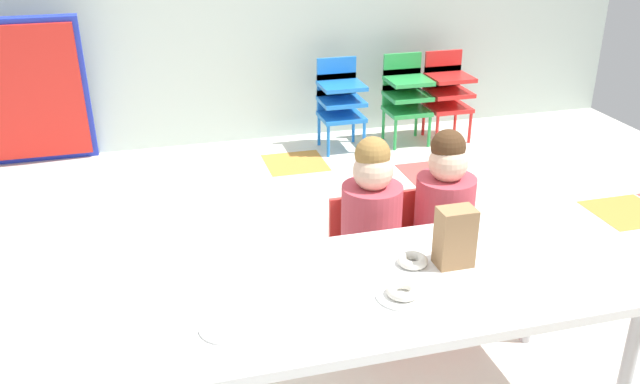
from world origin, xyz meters
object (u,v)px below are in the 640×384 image
Objects in this scene: folded_activity_table at (21,94)px; paper_plate_near_edge at (403,296)px; craft_table at (361,298)px; seated_child_middle_seat at (443,210)px; kid_chair_green_stack at (406,93)px; paper_plate_center_table at (228,327)px; kid_chair_blue_stack at (340,98)px; kid_chair_red_stack at (447,89)px; donut_powdered_loose at (413,260)px; seated_child_near_camera at (371,219)px; paper_bag_brown at (455,237)px; donut_powdered_on_plate at (403,291)px.

paper_plate_near_edge is at bearing -64.07° from folded_activity_table.
craft_table is 2.12× the size of seated_child_middle_seat.
kid_chair_green_stack reaches higher than paper_plate_center_table.
kid_chair_red_stack is at bearing 0.00° from kid_chair_blue_stack.
kid_chair_green_stack is at bearing 68.29° from donut_powdered_loose.
craft_table is at bearing -64.95° from folded_activity_table.
craft_table is 10.79× the size of paper_plate_near_edge.
paper_bag_brown is at bearing -77.70° from seated_child_near_camera.
donut_powdered_on_plate reaches higher than craft_table.
seated_child_near_camera is 0.34m from seated_child_middle_seat.
craft_table is 2.86× the size of kid_chair_red_stack.
donut_powdered_on_plate is at bearing -120.96° from donut_powdered_loose.
paper_bag_brown reaches higher than craft_table.
kid_chair_blue_stack and kid_chair_green_stack have the same top height.
paper_plate_near_edge is at bearing -124.23° from seated_child_middle_seat.
paper_bag_brown is (-0.97, -2.83, 0.33)m from kid_chair_green_stack.
paper_bag_brown is (-0.22, -0.55, 0.17)m from seated_child_middle_seat.
paper_bag_brown is at bearing -59.30° from folded_activity_table.
paper_plate_center_table is at bearing -73.22° from folded_activity_table.
donut_powdered_loose is (0.22, 0.08, 0.07)m from craft_table.
kid_chair_blue_stack is 0.87m from kid_chair_red_stack.
kid_chair_blue_stack is 1.00× the size of kid_chair_red_stack.
seated_child_near_camera reaches higher than craft_table.
paper_plate_near_edge is at bearing -112.34° from kid_chair_green_stack.
donut_powdered_on_plate reaches higher than paper_plate_near_edge.
paper_plate_center_table is (-0.47, -0.12, 0.05)m from craft_table.
folded_activity_table is (-2.03, 2.50, -0.02)m from seated_child_middle_seat.
paper_plate_near_edge is at bearing -117.76° from kid_chair_red_stack.
donut_powdered_loose is at bearing -101.77° from kid_chair_blue_stack.
seated_child_middle_seat is 1.35× the size of kid_chair_red_stack.
paper_plate_center_table is at bearing -135.00° from seated_child_near_camera.
donut_powdered_on_plate is 1.02× the size of donut_powdered_loose.
paper_plate_center_table is at bearing -145.84° from seated_child_middle_seat.
kid_chair_red_stack is 6.22× the size of donut_powdered_loose.
paper_plate_center_table is at bearing -125.64° from kid_chair_red_stack.
seated_child_middle_seat is 0.61m from paper_bag_brown.
folded_activity_table is at bearing 124.05° from seated_child_near_camera.
craft_table is 10.79× the size of paper_plate_center_table.
seated_child_middle_seat is 1.35× the size of kid_chair_green_stack.
kid_chair_green_stack is 3.02m from donut_powdered_loose.
paper_plate_near_edge is at bearing -43.55° from craft_table.
paper_plate_near_edge is at bearing 2.01° from paper_plate_center_table.
craft_table is at bearing -105.59° from kid_chair_blue_stack.
paper_bag_brown is 0.31m from paper_plate_near_edge.
kid_chair_red_stack is (0.87, 0.00, 0.00)m from kid_chair_blue_stack.
kid_chair_red_stack is at bearing 62.46° from donut_powdered_loose.
kid_chair_green_stack is (0.53, 0.00, 0.00)m from kid_chair_blue_stack.
paper_plate_near_edge is (-1.22, -2.98, 0.23)m from kid_chair_green_stack.
seated_child_near_camera reaches higher than paper_plate_center_table.
kid_chair_red_stack is (1.68, 2.88, -0.17)m from craft_table.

